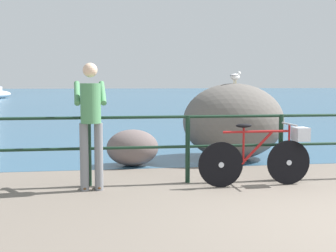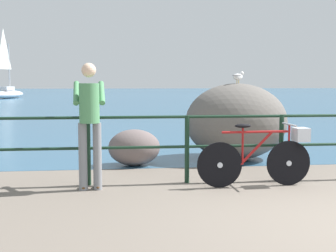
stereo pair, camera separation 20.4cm
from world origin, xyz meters
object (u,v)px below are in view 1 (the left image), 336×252
seagull (235,76)px  breakwater_boulder_main (233,121)px  bicycle (265,154)px  person_at_railing (91,120)px  breakwater_boulder_left (132,148)px

seagull → breakwater_boulder_main: bearing=85.2°
bicycle → person_at_railing: 2.57m
bicycle → breakwater_boulder_left: size_ratio=1.81×
bicycle → breakwater_boulder_left: 2.60m
seagull → person_at_railing: bearing=-175.9°
bicycle → breakwater_boulder_main: breakwater_boulder_main is taller
bicycle → person_at_railing: size_ratio=0.96×
person_at_railing → seagull: size_ratio=5.64×
bicycle → seagull: seagull is taller
person_at_railing → seagull: person_at_railing is taller
breakwater_boulder_main → seagull: 0.88m
breakwater_boulder_main → breakwater_boulder_left: size_ratio=2.12×
person_at_railing → breakwater_boulder_main: (2.70, 2.25, -0.25)m
breakwater_boulder_left → seagull: 2.45m
bicycle → breakwater_boulder_main: size_ratio=0.85×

